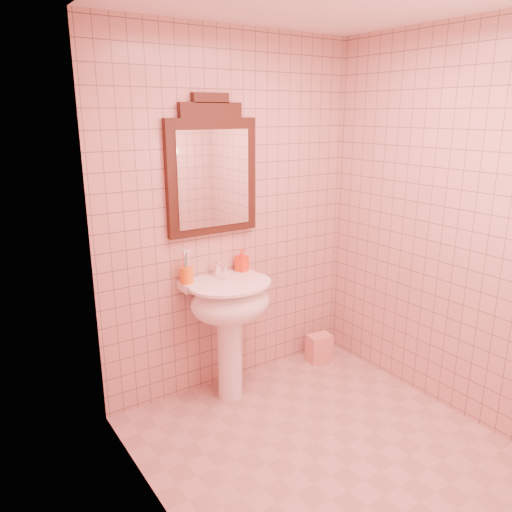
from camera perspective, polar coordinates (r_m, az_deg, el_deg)
floor at (r=3.23m, az=8.56°, el=-21.43°), size 2.20×2.20×0.00m
back_wall at (r=3.52m, az=-2.70°, el=4.46°), size 2.00×0.02×2.50m
pedestal_sink at (r=3.42m, az=-3.02°, el=-6.21°), size 0.58×0.58×0.86m
faucet at (r=3.44m, az=-4.25°, el=-1.51°), size 0.04×0.16×0.11m
mirror at (r=3.36m, az=-5.04°, el=9.68°), size 0.66×0.06×0.92m
toothbrush_cup at (r=3.35m, az=-7.94°, el=-2.13°), size 0.09×0.09×0.20m
soap_dispenser at (r=3.56m, az=-1.63°, el=-0.48°), size 0.10×0.10×0.16m
towel at (r=4.15m, az=7.24°, el=-10.40°), size 0.20×0.15×0.23m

